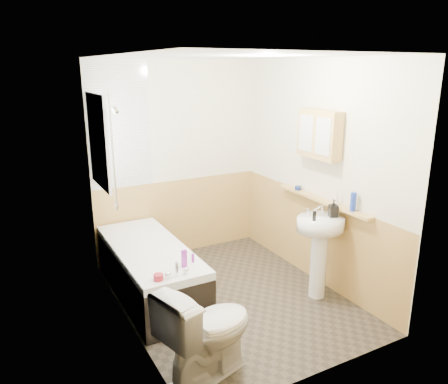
{
  "coord_description": "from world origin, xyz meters",
  "views": [
    {
      "loc": [
        -2.08,
        -3.68,
        2.4
      ],
      "look_at": [
        0.0,
        0.15,
        1.15
      ],
      "focal_mm": 35.0,
      "sensor_mm": 36.0,
      "label": 1
    }
  ],
  "objects": [
    {
      "name": "soap_bottle",
      "position": [
        0.96,
        -0.46,
        0.95
      ],
      "size": [
        0.15,
        0.2,
        0.09
      ],
      "primitive_type": "imported",
      "rotation": [
        0.0,
        0.0,
        -0.38
      ],
      "color": "black",
      "rests_on": "sink"
    },
    {
      "name": "wall_left",
      "position": [
        -1.11,
        0.0,
        1.25
      ],
      "size": [
        0.02,
        2.8,
        2.5
      ],
      "primitive_type": "cube",
      "color": "#EEE6C4",
      "rests_on": "ground"
    },
    {
      "name": "wall_back",
      "position": [
        0.0,
        1.41,
        1.25
      ],
      "size": [
        2.2,
        0.02,
        2.5
      ],
      "primitive_type": "cube",
      "color": "#EEE6C4",
      "rests_on": "ground"
    },
    {
      "name": "medicine_cabinet",
      "position": [
        1.01,
        -0.11,
        1.71
      ],
      "size": [
        0.14,
        0.57,
        0.51
      ],
      "color": "tan",
      "rests_on": "wall_right"
    },
    {
      "name": "wainscot_right",
      "position": [
        1.09,
        0.0,
        0.5
      ],
      "size": [
        0.01,
        2.8,
        1.0
      ],
      "primitive_type": "cube",
      "color": "tan",
      "rests_on": "wall_right"
    },
    {
      "name": "shower_riser",
      "position": [
        -1.04,
        0.46,
        1.72
      ],
      "size": [
        0.1,
        0.08,
        1.18
      ],
      "color": "silver",
      "rests_on": "wall_left"
    },
    {
      "name": "wall_front",
      "position": [
        0.0,
        -1.41,
        1.25
      ],
      "size": [
        2.2,
        0.02,
        2.5
      ],
      "primitive_type": "cube",
      "color": "#EEE6C4",
      "rests_on": "ground"
    },
    {
      "name": "green_bottle",
      "position": [
        1.04,
        -0.41,
        1.11
      ],
      "size": [
        0.05,
        0.05,
        0.21
      ],
      "primitive_type": "cone",
      "rotation": [
        0.0,
        0.0,
        0.35
      ],
      "color": "silver",
      "rests_on": "pine_shelf"
    },
    {
      "name": "toilet",
      "position": [
        -0.76,
        -0.98,
        0.4
      ],
      "size": [
        0.91,
        0.66,
        0.8
      ],
      "primitive_type": "imported",
      "rotation": [
        0.0,
        0.0,
        1.84
      ],
      "color": "white",
      "rests_on": "floor"
    },
    {
      "name": "cream_jar",
      "position": [
        -0.91,
        -0.29,
        0.59
      ],
      "size": [
        0.11,
        0.11,
        0.06
      ],
      "primitive_type": "cylinder",
      "rotation": [
        0.0,
        0.0,
        0.23
      ],
      "color": "maroon",
      "rests_on": "bathtub"
    },
    {
      "name": "tile_return_back",
      "position": [
        -0.73,
        1.39,
        1.75
      ],
      "size": [
        0.75,
        0.01,
        1.5
      ],
      "primitive_type": "cube",
      "color": "white",
      "rests_on": "wall_back"
    },
    {
      "name": "wainscot_back",
      "position": [
        0.0,
        1.39,
        0.5
      ],
      "size": [
        2.2,
        0.01,
        1.0
      ],
      "primitive_type": "cube",
      "color": "tan",
      "rests_on": "wall_back"
    },
    {
      "name": "ceiling",
      "position": [
        0.0,
        0.0,
        2.5
      ],
      "size": [
        2.8,
        2.8,
        0.0
      ],
      "primitive_type": "plane",
      "rotation": [
        3.14,
        0.0,
        0.0
      ],
      "color": "white",
      "rests_on": "ground"
    },
    {
      "name": "sink",
      "position": [
        0.84,
        -0.41,
        0.65
      ],
      "size": [
        0.53,
        0.43,
        1.02
      ],
      "rotation": [
        0.0,
        0.0,
        0.25
      ],
      "color": "white",
      "rests_on": "floor"
    },
    {
      "name": "orange_bottle",
      "position": [
        -0.48,
        -0.09,
        0.6
      ],
      "size": [
        0.03,
        0.03,
        0.09
      ],
      "primitive_type": "cylinder",
      "rotation": [
        0.0,
        0.0,
        -0.17
      ],
      "color": "purple",
      "rests_on": "bathtub"
    },
    {
      "name": "pine_shelf",
      "position": [
        1.04,
        -0.18,
        1.0
      ],
      "size": [
        0.1,
        1.43,
        0.03
      ],
      "primitive_type": "cube",
      "color": "tan",
      "rests_on": "wall_right"
    },
    {
      "name": "clear_bottle",
      "position": [
        0.7,
        -0.46,
        0.96
      ],
      "size": [
        0.05,
        0.05,
        0.1
      ],
      "primitive_type": "cylinder",
      "rotation": [
        0.0,
        0.0,
        0.34
      ],
      "color": "black",
      "rests_on": "sink"
    },
    {
      "name": "tile_cladding_left",
      "position": [
        -1.09,
        0.0,
        1.25
      ],
      "size": [
        0.01,
        2.8,
        2.5
      ],
      "primitive_type": "cube",
      "color": "white",
      "rests_on": "wall_left"
    },
    {
      "name": "bathtub",
      "position": [
        -0.73,
        0.48,
        0.29
      ],
      "size": [
        0.7,
        1.76,
        0.7
      ],
      "color": "black",
      "rests_on": "floor"
    },
    {
      "name": "window",
      "position": [
        -1.06,
        0.95,
        1.65
      ],
      "size": [
        0.03,
        0.79,
        0.99
      ],
      "color": "white",
      "rests_on": "wall_left"
    },
    {
      "name": "foam_can",
      "position": [
        1.04,
        -0.64,
        1.11
      ],
      "size": [
        0.07,
        0.07,
        0.19
      ],
      "primitive_type": "cylinder",
      "rotation": [
        0.0,
        0.0,
        -0.2
      ],
      "color": "#19339E",
      "rests_on": "pine_shelf"
    },
    {
      "name": "wainscot_front",
      "position": [
        0.0,
        -1.39,
        0.5
      ],
      "size": [
        2.2,
        0.01,
        1.0
      ],
      "primitive_type": "cube",
      "color": "tan",
      "rests_on": "wall_front"
    },
    {
      "name": "blue_gel",
      "position": [
        -0.59,
        -0.15,
        0.65
      ],
      "size": [
        0.05,
        0.04,
        0.17
      ],
      "primitive_type": "cube",
      "rotation": [
        0.0,
        0.0,
        0.25
      ],
      "color": "purple",
      "rests_on": "bathtub"
    },
    {
      "name": "wall_right",
      "position": [
        1.11,
        0.0,
        1.25
      ],
      "size": [
        0.02,
        2.8,
        2.5
      ],
      "primitive_type": "cube",
      "color": "#EEE6C4",
      "rests_on": "ground"
    },
    {
      "name": "black_jar",
      "position": [
        1.04,
        0.25,
        1.03
      ],
      "size": [
        0.07,
        0.07,
        0.05
      ],
      "primitive_type": "cylinder",
      "rotation": [
        0.0,
        0.0,
        0.02
      ],
      "color": "navy",
      "rests_on": "pine_shelf"
    },
    {
      "name": "floor",
      "position": [
        0.0,
        0.0,
        0.0
      ],
      "size": [
        2.8,
        2.8,
        0.0
      ],
      "primitive_type": "plane",
      "color": "#2E2820",
      "rests_on": "ground"
    }
  ]
}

